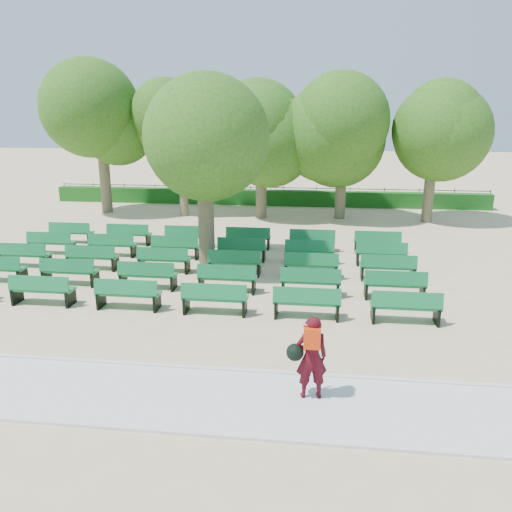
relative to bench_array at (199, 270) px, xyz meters
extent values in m
plane|color=tan|center=(0.93, -0.46, -0.09)|extent=(120.00, 120.00, 0.00)
cube|color=silver|center=(0.93, -7.86, -0.06)|extent=(30.00, 2.20, 0.06)
cube|color=silver|center=(0.93, -6.71, -0.04)|extent=(30.00, 0.12, 0.10)
cube|color=#175617|center=(0.93, 13.54, 0.36)|extent=(26.00, 0.70, 0.90)
cube|color=#136D38|center=(0.00, 0.01, 0.36)|extent=(1.83, 0.59, 0.06)
cube|color=#136D38|center=(0.00, -0.20, 0.61)|extent=(1.81, 0.23, 0.42)
cylinder|color=brown|center=(0.17, 0.53, 1.57)|extent=(0.56, 0.56, 3.33)
ellipsoid|color=#306019|center=(0.17, 0.53, 4.56)|extent=(4.79, 4.79, 4.31)
imported|color=#400912|center=(3.97, -7.52, 0.80)|extent=(0.68, 0.51, 1.67)
cube|color=red|center=(3.97, -7.71, 1.28)|extent=(0.31, 0.16, 0.39)
sphere|color=black|center=(3.65, -7.58, 0.91)|extent=(0.33, 0.33, 0.33)
camera|label=1|loc=(3.96, -16.14, 5.26)|focal=35.00mm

